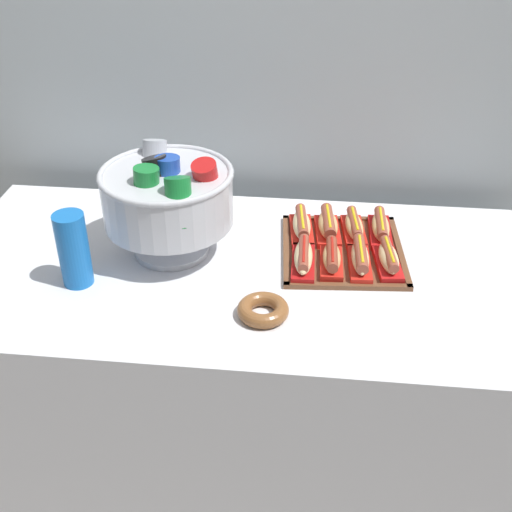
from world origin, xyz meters
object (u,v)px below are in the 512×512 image
serving_tray (343,251)px  hot_dog_0 (303,258)px  cup_stack (73,250)px  donut (263,310)px  hot_dog_6 (354,227)px  hot_dog_5 (328,226)px  punch_bowl (168,196)px  hot_dog_1 (332,258)px  hot_dog_3 (389,259)px  hot_dog_4 (302,226)px  hot_dog_2 (360,258)px  buffet_table (239,371)px  hot_dog_7 (381,228)px

serving_tray → hot_dog_0: bearing=-139.4°
cup_stack → donut: size_ratio=1.59×
hot_dog_6 → cup_stack: 0.78m
hot_dog_5 → punch_bowl: (-0.43, -0.13, 0.14)m
donut → hot_dog_6: bearing=60.2°
hot_dog_0 → hot_dog_1: bearing=4.4°
hot_dog_0 → punch_bowl: (-0.37, 0.05, 0.14)m
hot_dog_0 → serving_tray: bearing=40.6°
hot_dog_0 → hot_dog_6: same height
serving_tray → hot_dog_6: size_ratio=2.20×
hot_dog_1 → hot_dog_3: bearing=4.4°
punch_bowl → hot_dog_5: bearing=16.3°
hot_dog_4 → hot_dog_6: bearing=4.4°
hot_dog_3 → hot_dog_5: size_ratio=0.97×
hot_dog_4 → cup_stack: 0.64m
serving_tray → hot_dog_3: bearing=-31.9°
hot_dog_0 → cup_stack: bearing=-167.7°
punch_bowl → hot_dog_2: bearing=-3.7°
serving_tray → hot_dog_5: (-0.04, 0.08, 0.03)m
hot_dog_5 → donut: (-0.15, -0.38, -0.02)m
buffet_table → hot_dog_4: size_ratio=9.14×
donut → cup_stack: bearing=169.7°
serving_tray → cup_stack: (-0.68, -0.22, 0.10)m
hot_dog_5 → cup_stack: 0.71m
hot_dog_6 → cup_stack: size_ratio=0.87×
hot_dog_5 → cup_stack: cup_stack is taller
hot_dog_0 → hot_dog_7: (0.21, 0.18, -0.00)m
hot_dog_2 → hot_dog_3: hot_dog_2 is taller
buffet_table → serving_tray: size_ratio=4.18×
donut → hot_dog_4: bearing=79.0°
hot_dog_7 → cup_stack: size_ratio=0.87×
buffet_table → hot_dog_2: bearing=3.9°
hot_dog_1 → hot_dog_6: bearing=69.9°
buffet_table → hot_dog_7: 0.60m
punch_bowl → donut: 0.41m
hot_dog_4 → hot_dog_6: (0.15, 0.01, -0.00)m
hot_dog_1 → hot_dog_7: (0.14, 0.18, 0.00)m
hot_dog_3 → punch_bowl: bearing=177.3°
hot_dog_4 → punch_bowl: punch_bowl is taller
hot_dog_2 → donut: hot_dog_2 is taller
hot_dog_0 → hot_dog_2: 0.15m
hot_dog_3 → hot_dog_5: bearing=136.7°
buffet_table → hot_dog_1: size_ratio=10.49×
hot_dog_2 → hot_dog_7: 0.18m
buffet_table → hot_dog_3: 0.58m
hot_dog_5 → hot_dog_6: (0.07, 0.01, -0.00)m
hot_dog_6 → hot_dog_1: bearing=-110.1°
hot_dog_3 → buffet_table: bearing=-176.0°
punch_bowl → donut: size_ratio=2.82×
hot_dog_7 → hot_dog_6: bearing=-175.6°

